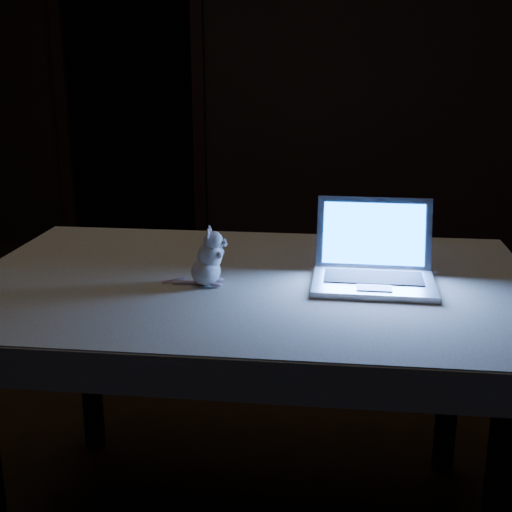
# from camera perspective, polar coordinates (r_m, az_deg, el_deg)

# --- Properties ---
(floor) EXTENTS (5.00, 5.00, 0.00)m
(floor) POSITION_cam_1_polar(r_m,az_deg,el_deg) (2.58, -3.65, -15.16)
(floor) COLOR black
(floor) RESTS_ON ground
(back_wall) EXTENTS (4.50, 0.04, 2.60)m
(back_wall) POSITION_cam_1_polar(r_m,az_deg,el_deg) (4.67, 2.78, 15.69)
(back_wall) COLOR black
(back_wall) RESTS_ON ground
(doorway) EXTENTS (1.06, 0.36, 2.13)m
(doorway) POSITION_cam_1_polar(r_m,az_deg,el_deg) (4.92, -10.44, 12.74)
(doorway) COLOR black
(doorway) RESTS_ON back_wall
(table) EXTENTS (1.45, 0.96, 0.76)m
(table) POSITION_cam_1_polar(r_m,az_deg,el_deg) (2.00, -0.47, -12.55)
(table) COLOR black
(table) RESTS_ON floor
(tablecloth) EXTENTS (1.52, 1.02, 0.09)m
(tablecloth) POSITION_cam_1_polar(r_m,az_deg,el_deg) (1.81, 0.47, -3.70)
(tablecloth) COLOR beige
(tablecloth) RESTS_ON table
(laptop) EXTENTS (0.32, 0.28, 0.21)m
(laptop) POSITION_cam_1_polar(r_m,az_deg,el_deg) (1.77, 9.91, 0.73)
(laptop) COLOR silver
(laptop) RESTS_ON tablecloth
(plush_mouse) EXTENTS (0.13, 0.13, 0.15)m
(plush_mouse) POSITION_cam_1_polar(r_m,az_deg,el_deg) (1.77, -4.22, -0.05)
(plush_mouse) COLOR silver
(plush_mouse) RESTS_ON tablecloth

